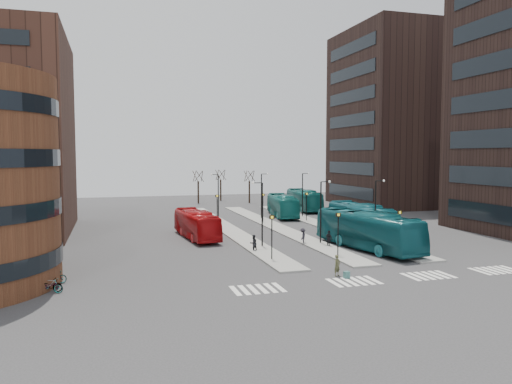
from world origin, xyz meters
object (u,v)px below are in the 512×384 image
object	(u,v)px
commuter_c	(303,236)
suitcase	(347,275)
commuter_b	(329,239)
bicycle_far	(53,278)
commuter_a	(253,243)
teal_bus_d	(304,200)
bicycle_near	(49,286)
red_bus	(196,224)
traveller	(337,265)
teal_bus_c	(360,218)
bicycle_mid	(50,285)
teal_bus_a	(367,230)
teal_bus_b	(282,206)

from	to	relation	value
commuter_c	suitcase	bearing A→B (deg)	22.32
commuter_b	bicycle_far	xyz separation A→B (m)	(-23.72, -7.31, -0.34)
commuter_a	teal_bus_d	bearing A→B (deg)	-137.84
commuter_a	commuter_b	xyz separation A→B (m)	(7.51, 0.11, 0.02)
suitcase	bicycle_near	size ratio (longest dim) A/B	0.28
red_bus	bicycle_far	world-z (taller)	red_bus
traveller	commuter_b	bearing A→B (deg)	44.07
teal_bus_c	commuter_a	distance (m)	16.34
teal_bus_c	bicycle_far	distance (m)	34.07
suitcase	bicycle_far	world-z (taller)	bicycle_far
commuter_a	bicycle_mid	world-z (taller)	commuter_a
red_bus	bicycle_far	size ratio (longest dim) A/B	5.98
teal_bus_a	commuter_c	bearing A→B (deg)	130.26
teal_bus_b	commuter_c	bearing A→B (deg)	-95.56
teal_bus_d	bicycle_mid	distance (m)	51.35
red_bus	teal_bus_b	bearing A→B (deg)	39.52
bicycle_mid	teal_bus_c	bearing A→B (deg)	-49.60
commuter_c	bicycle_near	size ratio (longest dim) A/B	0.92
traveller	commuter_a	bearing A→B (deg)	83.37
teal_bus_c	bicycle_near	size ratio (longest dim) A/B	6.90
teal_bus_a	traveller	xyz separation A→B (m)	(-7.14, -8.58, -1.00)
red_bus	bicycle_near	distance (m)	22.09
suitcase	traveller	world-z (taller)	traveller
red_bus	commuter_b	distance (m)	14.21
bicycle_near	bicycle_far	size ratio (longest dim) A/B	0.99
teal_bus_a	bicycle_mid	world-z (taller)	teal_bus_a
teal_bus_b	teal_bus_c	xyz separation A→B (m)	(3.64, -16.21, 0.11)
commuter_a	commuter_c	world-z (taller)	commuter_c
teal_bus_b	traveller	bearing A→B (deg)	-94.24
commuter_a	teal_bus_a	bearing A→B (deg)	151.47
traveller	commuter_a	size ratio (longest dim) A/B	1.01
teal_bus_b	commuter_b	bearing A→B (deg)	-90.00
bicycle_near	bicycle_far	distance (m)	2.24
commuter_a	commuter_c	xyz separation A→B (m)	(5.68, 2.22, 0.03)
bicycle_mid	traveller	bearing A→B (deg)	-81.30
commuter_a	bicycle_near	world-z (taller)	commuter_a
teal_bus_b	bicycle_far	world-z (taller)	teal_bus_b
bicycle_near	bicycle_mid	bearing A→B (deg)	14.15
traveller	commuter_c	xyz separation A→B (m)	(2.34, 12.66, 0.02)
red_bus	teal_bus_b	world-z (taller)	teal_bus_b
suitcase	traveller	size ratio (longest dim) A/B	0.32
commuter_c	bicycle_near	world-z (taller)	commuter_c
commuter_c	bicycle_mid	xyz separation A→B (m)	(-21.90, -11.40, -0.32)
teal_bus_d	red_bus	bearing A→B (deg)	-128.75
commuter_c	traveller	bearing A→B (deg)	20.24
red_bus	commuter_a	size ratio (longest dim) A/B	6.78
red_bus	commuter_c	xyz separation A→B (m)	(9.42, -6.55, -0.66)
suitcase	teal_bus_c	xyz separation A→B (m)	(10.93, 18.47, 1.42)
teal_bus_d	teal_bus_a	bearing A→B (deg)	-95.99
teal_bus_a	bicycle_near	distance (m)	27.79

